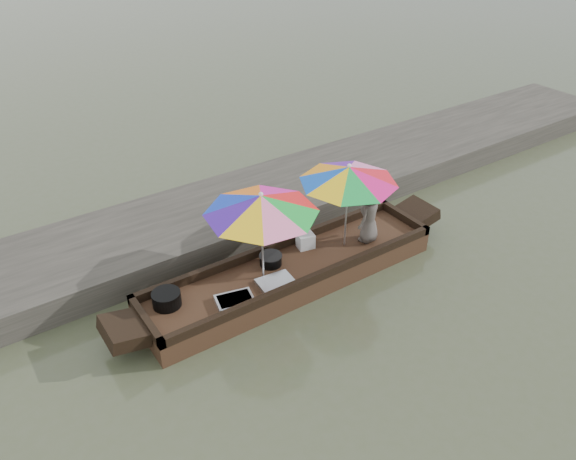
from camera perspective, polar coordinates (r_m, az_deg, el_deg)
water at (r=9.46m, az=0.34°, el=-5.37°), size 80.00×80.00×0.00m
dock at (r=10.88m, az=-6.22°, el=1.64°), size 22.00×2.20×0.50m
boat_hull at (r=9.35m, az=0.34°, el=-4.53°), size 5.15×1.20×0.35m
cooking_pot at (r=8.60m, az=-12.24°, el=-6.86°), size 0.43×0.43×0.23m
tray_crayfish at (r=8.52m, az=-5.42°, el=-7.18°), size 0.64×0.51×0.09m
tray_scallop at (r=8.86m, az=-1.28°, el=-5.31°), size 0.60×0.44×0.06m
charcoal_grill at (r=9.24m, az=-1.77°, el=-3.08°), size 0.36×0.36×0.17m
supply_bag at (r=9.62m, az=1.79°, el=-1.11°), size 0.32×0.27×0.26m
vendor at (r=9.70m, az=8.30°, el=1.50°), size 0.58×0.47×1.02m
umbrella_bow at (r=8.56m, az=-2.64°, el=-0.71°), size 2.15×2.15×1.55m
umbrella_stern at (r=9.39m, az=5.98°, el=2.43°), size 1.69×1.69×1.55m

